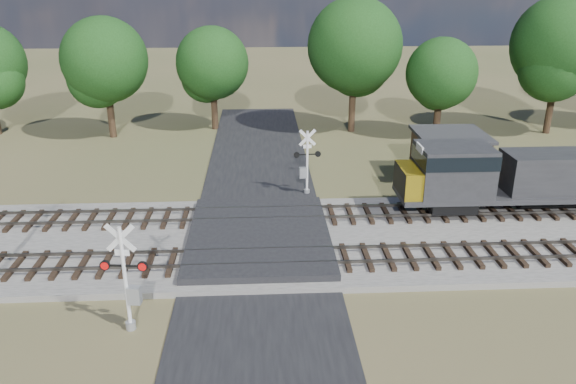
{
  "coord_description": "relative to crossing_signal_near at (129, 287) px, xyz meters",
  "views": [
    {
      "loc": [
        0.12,
        -24.92,
        12.71
      ],
      "look_at": [
        1.53,
        2.0,
        2.14
      ],
      "focal_mm": 35.0,
      "sensor_mm": 36.0,
      "label": 1
    }
  ],
  "objects": [
    {
      "name": "equipment_shed",
      "position": [
        17.32,
        16.12,
        -0.29
      ],
      "size": [
        4.56,
        4.56,
        3.06
      ],
      "rotation": [
        0.0,
        0.0,
        -0.02
      ],
      "color": "#49361F",
      "rests_on": "ground"
    },
    {
      "name": "ground",
      "position": [
        4.84,
        6.58,
        -1.84
      ],
      "size": [
        160.0,
        160.0,
        0.0
      ],
      "primitive_type": "plane",
      "color": "#49522B",
      "rests_on": "ground"
    },
    {
      "name": "track_near",
      "position": [
        7.96,
        4.58,
        -1.43
      ],
      "size": [
        140.0,
        2.6,
        0.33
      ],
      "color": "black",
      "rests_on": "ballast_bed"
    },
    {
      "name": "treeline",
      "position": [
        13.53,
        27.67,
        4.54
      ],
      "size": [
        77.17,
        9.83,
        11.24
      ],
      "color": "black",
      "rests_on": "ground"
    },
    {
      "name": "crossing_signal_far",
      "position": [
        7.71,
        13.66,
        -0.13
      ],
      "size": [
        1.66,
        0.37,
        4.11
      ],
      "rotation": [
        0.0,
        0.0,
        3.23
      ],
      "color": "silver",
      "rests_on": "ground"
    },
    {
      "name": "crossing_panel",
      "position": [
        4.84,
        7.08,
        -1.53
      ],
      "size": [
        7.0,
        9.0,
        0.62
      ],
      "primitive_type": "cube",
      "color": "#262628",
      "rests_on": "ground"
    },
    {
      "name": "ballast_bed",
      "position": [
        14.84,
        7.08,
        -1.69
      ],
      "size": [
        140.0,
        10.0,
        0.3
      ],
      "primitive_type": "cube",
      "color": "gray",
      "rests_on": "ground"
    },
    {
      "name": "track_far",
      "position": [
        7.96,
        9.58,
        -1.43
      ],
      "size": [
        140.0,
        2.6,
        0.33
      ],
      "color": "black",
      "rests_on": "ballast_bed"
    },
    {
      "name": "road",
      "position": [
        4.84,
        6.58,
        -1.8
      ],
      "size": [
        7.0,
        60.0,
        0.08
      ],
      "primitive_type": "cube",
      "color": "black",
      "rests_on": "ground"
    },
    {
      "name": "crossing_signal_near",
      "position": [
        0.0,
        0.0,
        0.0
      ],
      "size": [
        1.78,
        0.41,
        4.42
      ],
      "rotation": [
        0.0,
        0.0,
        -0.11
      ],
      "color": "silver",
      "rests_on": "ground"
    }
  ]
}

